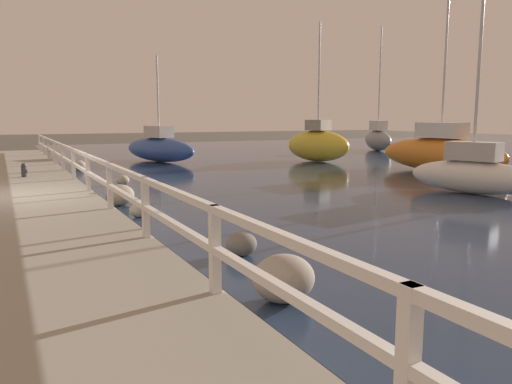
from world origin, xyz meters
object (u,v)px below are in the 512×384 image
at_px(sailboat_orange, 440,152).
at_px(sailboat_gray, 378,138).
at_px(sailboat_yellow, 318,144).
at_px(sailboat_white, 472,172).
at_px(sailboat_blue, 159,148).
at_px(mooring_bollard, 24,170).

xyz_separation_m(sailboat_orange, sailboat_gray, (6.72, 11.52, 0.02)).
height_order(sailboat_orange, sailboat_yellow, sailboat_orange).
bearing_deg(sailboat_orange, sailboat_yellow, 98.96).
xyz_separation_m(sailboat_white, sailboat_gray, (10.45, 16.13, 0.19)).
distance_m(sailboat_white, sailboat_gray, 19.23).
xyz_separation_m(sailboat_white, sailboat_blue, (-4.90, 14.28, 0.05)).
distance_m(sailboat_gray, sailboat_yellow, 9.85).
relative_size(sailboat_blue, sailboat_yellow, 0.81).
relative_size(mooring_bollard, sailboat_orange, 0.06).
relative_size(sailboat_gray, sailboat_blue, 1.47).
bearing_deg(sailboat_orange, sailboat_gray, 54.32).
bearing_deg(sailboat_white, mooring_bollard, 131.32).
relative_size(sailboat_orange, sailboat_blue, 1.33).
distance_m(sailboat_white, sailboat_yellow, 11.09).
bearing_deg(sailboat_white, sailboat_blue, 92.02).
relative_size(sailboat_white, sailboat_orange, 1.04).
xyz_separation_m(sailboat_white, sailboat_orange, (3.73, 4.62, 0.16)).
relative_size(mooring_bollard, sailboat_gray, 0.05).
relative_size(sailboat_gray, sailboat_yellow, 1.19).
xyz_separation_m(mooring_bollard, sailboat_white, (11.25, -6.96, 0.06)).
distance_m(mooring_bollard, sailboat_white, 13.23).
distance_m(sailboat_orange, sailboat_yellow, 6.46).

